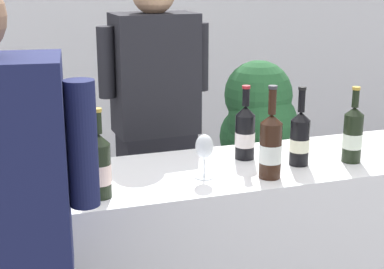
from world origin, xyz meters
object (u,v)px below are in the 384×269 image
Objects in this scene: wine_bottle_1 at (271,146)px; person_server at (156,146)px; wine_bottle_2 at (9,153)px; wine_bottle_7 at (300,138)px; wine_glass at (204,148)px; wine_bottle_8 at (100,166)px; wine_bottle_9 at (353,134)px; potted_shrub at (260,139)px; wine_bottle_3 at (245,132)px; wine_bottle_5 at (49,142)px.

wine_bottle_1 is 0.21× the size of person_server.
wine_bottle_1 is 1.11× the size of wine_bottle_2.
wine_bottle_7 is (1.11, -0.13, -0.01)m from wine_bottle_2.
wine_glass is 0.10× the size of person_server.
wine_bottle_9 is (1.05, 0.06, 0.00)m from wine_bottle_8.
wine_bottle_2 is at bearing -148.25° from potted_shrub.
wine_bottle_1 reaches higher than wine_bottle_2.
wine_bottle_2 is 0.71m from wine_glass.
wine_bottle_9 is at bearing -23.94° from wine_bottle_3.
wine_bottle_7 is 1.02× the size of wine_bottle_9.
wine_bottle_2 is at bearing -139.75° from person_server.
wine_bottle_2 is 1.35m from wine_bottle_9.
wine_bottle_1 is at bearing -17.52° from wine_glass.
wine_bottle_9 reaches higher than potted_shrub.
person_server is at bearing 111.45° from wine_bottle_3.
wine_bottle_5 is at bearing 169.02° from wine_bottle_7.
wine_bottle_1 is 0.24m from wine_bottle_3.
wine_bottle_3 is at bearing -119.13° from potted_shrub.
wine_bottle_1 reaches higher than wine_bottle_8.
wine_bottle_7 is 0.83m from wine_bottle_8.
wine_bottle_2 reaches higher than wine_glass.
wine_bottle_3 is at bearing 20.04° from wine_bottle_8.
wine_bottle_2 is 1.01× the size of wine_bottle_8.
wine_bottle_2 is 0.94m from wine_bottle_3.
wine_glass is at bearing 162.48° from wine_bottle_1.
wine_bottle_7 is (0.96, -0.19, -0.02)m from wine_bottle_5.
wine_bottle_1 is 0.84m from wine_bottle_5.
person_server reaches higher than wine_bottle_1.
wine_glass is at bearing -176.69° from wine_bottle_7.
potted_shrub is at bearing 60.87° from wine_bottle_3.
wine_bottle_2 is 1.00× the size of wine_bottle_7.
potted_shrub is (1.42, 0.88, -0.33)m from wine_bottle_2.
wine_bottle_3 is 0.97× the size of wine_bottle_8.
wine_bottle_3 is (0.94, 0.02, -0.01)m from wine_bottle_2.
wine_bottle_2 is 0.95m from person_server.
wine_bottle_2 reaches higher than wine_bottle_3.
wine_bottle_9 is 1.83× the size of wine_glass.
wine_bottle_5 is at bearing 169.45° from wine_bottle_9.
wine_bottle_2 is 1.12m from wine_bottle_7.
wine_bottle_8 is 0.27× the size of potted_shrub.
wine_bottle_8 is 0.94m from person_server.
wine_bottle_7 reaches higher than wine_glass.
wine_bottle_8 is at bearing 179.41° from wine_bottle_1.
wine_bottle_1 is 0.88m from person_server.
wine_bottle_1 reaches higher than potted_shrub.
wine_bottle_3 reaches higher than potted_shrub.
wine_bottle_1 is at bearing -13.47° from wine_bottle_2.
wine_bottle_5 reaches higher than wine_bottle_2.
wine_bottle_3 reaches higher than wine_glass.
wine_bottle_7 is at bearing -10.98° from wine_bottle_5.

